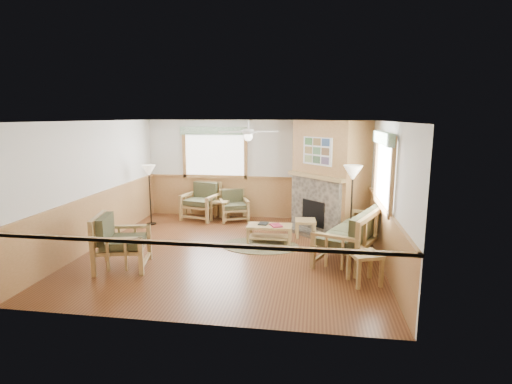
# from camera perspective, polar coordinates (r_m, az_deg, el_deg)

# --- Properties ---
(floor) EXTENTS (6.00, 6.00, 0.01)m
(floor) POSITION_cam_1_polar(r_m,az_deg,el_deg) (8.49, -3.41, -8.48)
(floor) COLOR #5B3119
(floor) RESTS_ON ground
(ceiling) EXTENTS (6.00, 6.00, 0.01)m
(ceiling) POSITION_cam_1_polar(r_m,az_deg,el_deg) (8.02, -3.63, 10.09)
(ceiling) COLOR white
(ceiling) RESTS_ON floor
(wall_back) EXTENTS (6.00, 0.02, 2.70)m
(wall_back) POSITION_cam_1_polar(r_m,az_deg,el_deg) (11.06, -0.29, 3.27)
(wall_back) COLOR white
(wall_back) RESTS_ON floor
(wall_front) EXTENTS (6.00, 0.02, 2.70)m
(wall_front) POSITION_cam_1_polar(r_m,az_deg,el_deg) (5.32, -10.25, -5.12)
(wall_front) COLOR white
(wall_front) RESTS_ON floor
(wall_left) EXTENTS (0.02, 6.00, 2.70)m
(wall_left) POSITION_cam_1_polar(r_m,az_deg,el_deg) (9.24, -22.03, 1.00)
(wall_left) COLOR white
(wall_left) RESTS_ON floor
(wall_right) EXTENTS (0.02, 6.00, 2.70)m
(wall_right) POSITION_cam_1_polar(r_m,az_deg,el_deg) (8.08, 17.78, -0.03)
(wall_right) COLOR white
(wall_right) RESTS_ON floor
(wainscot) EXTENTS (6.00, 6.00, 1.10)m
(wainscot) POSITION_cam_1_polar(r_m,az_deg,el_deg) (8.32, -3.45, -4.88)
(wainscot) COLOR #A97945
(wainscot) RESTS_ON floor
(fireplace) EXTENTS (3.11, 3.11, 2.70)m
(fireplace) POSITION_cam_1_polar(r_m,az_deg,el_deg) (10.00, 10.56, 2.29)
(fireplace) COLOR #A97945
(fireplace) RESTS_ON floor
(window_back) EXTENTS (1.90, 0.16, 1.50)m
(window_back) POSITION_cam_1_polar(r_m,az_deg,el_deg) (11.15, -5.99, 9.36)
(window_back) COLOR white
(window_back) RESTS_ON wall_back
(window_right) EXTENTS (0.16, 1.90, 1.50)m
(window_right) POSITION_cam_1_polar(r_m,az_deg,el_deg) (7.75, 18.22, 8.30)
(window_right) COLOR white
(window_right) RESTS_ON wall_right
(ceiling_fan) EXTENTS (1.59, 1.59, 0.36)m
(ceiling_fan) POSITION_cam_1_polar(r_m,az_deg,el_deg) (8.26, -1.11, 9.85)
(ceiling_fan) COLOR white
(ceiling_fan) RESTS_ON ceiling
(sofa) EXTENTS (2.39, 1.73, 1.02)m
(sofa) POSITION_cam_1_polar(r_m,az_deg,el_deg) (8.29, 13.90, -5.54)
(sofa) COLOR #A1814B
(sofa) RESTS_ON floor
(armchair_back_left) EXTENTS (1.06, 1.06, 0.99)m
(armchair_back_left) POSITION_cam_1_polar(r_m,az_deg,el_deg) (11.08, -7.88, -1.30)
(armchair_back_left) COLOR #A1814B
(armchair_back_left) RESTS_ON floor
(armchair_back_right) EXTENTS (0.94, 0.94, 0.82)m
(armchair_back_right) POSITION_cam_1_polar(r_m,az_deg,el_deg) (10.88, -3.18, -1.92)
(armchair_back_right) COLOR #A1814B
(armchair_back_right) RESTS_ON floor
(armchair_left) EXTENTS (1.08, 1.08, 1.01)m
(armchair_left) POSITION_cam_1_polar(r_m,az_deg,el_deg) (7.86, -18.58, -6.72)
(armchair_left) COLOR #A1814B
(armchair_left) RESTS_ON floor
(coffee_table) EXTENTS (0.99, 0.50, 0.40)m
(coffee_table) POSITION_cam_1_polar(r_m,az_deg,el_deg) (9.01, 1.95, -5.97)
(coffee_table) COLOR #A1814B
(coffee_table) RESTS_ON floor
(end_table_chairs) EXTENTS (0.48, 0.46, 0.53)m
(end_table_chairs) POSITION_cam_1_polar(r_m,az_deg,el_deg) (10.99, -5.15, -2.58)
(end_table_chairs) COLOR #A1814B
(end_table_chairs) RESTS_ON floor
(end_table_sofa) EXTENTS (0.61, 0.60, 0.54)m
(end_table_sofa) POSITION_cam_1_polar(r_m,az_deg,el_deg) (7.09, 15.26, -10.46)
(end_table_sofa) COLOR #A1814B
(end_table_sofa) RESTS_ON floor
(footstool) EXTENTS (0.51, 0.51, 0.41)m
(footstool) POSITION_cam_1_polar(r_m,az_deg,el_deg) (9.48, 7.05, -5.14)
(footstool) COLOR #A1814B
(footstool) RESTS_ON floor
(braided_rug) EXTENTS (1.91, 1.91, 0.01)m
(braided_rug) POSITION_cam_1_polar(r_m,az_deg,el_deg) (8.80, 0.57, -7.68)
(braided_rug) COLOR brown
(braided_rug) RESTS_ON floor
(floor_lamp_left) EXTENTS (0.46, 0.46, 1.57)m
(floor_lamp_left) POSITION_cam_1_polar(r_m,az_deg,el_deg) (10.71, -14.91, -0.39)
(floor_lamp_left) COLOR black
(floor_lamp_left) RESTS_ON floor
(floor_lamp_right) EXTENTS (0.44, 0.44, 1.78)m
(floor_lamp_right) POSITION_cam_1_polar(r_m,az_deg,el_deg) (8.84, 13.48, -1.96)
(floor_lamp_right) COLOR black
(floor_lamp_right) RESTS_ON floor
(book_red) EXTENTS (0.33, 0.36, 0.03)m
(book_red) POSITION_cam_1_polar(r_m,az_deg,el_deg) (8.89, 2.88, -4.69)
(book_red) COLOR maroon
(book_red) RESTS_ON coffee_table
(book_dark) EXTENTS (0.23, 0.29, 0.03)m
(book_dark) POSITION_cam_1_polar(r_m,az_deg,el_deg) (9.04, 1.06, -4.45)
(book_dark) COLOR black
(book_dark) RESTS_ON coffee_table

